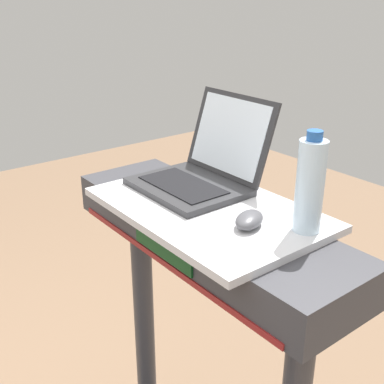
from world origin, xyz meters
name	(u,v)px	position (x,y,z in m)	size (l,w,h in m)	color
desk_board	(207,209)	(0.00, 0.70, 1.18)	(0.61, 0.39, 0.02)	silver
laptop	(202,169)	(-0.12, 0.78, 1.24)	(0.31, 0.31, 0.25)	#2D2D30
computer_mouse	(249,220)	(0.15, 0.70, 1.21)	(0.06, 0.10, 0.03)	#4C4C51
water_bottle	(310,185)	(0.25, 0.79, 1.30)	(0.06, 0.06, 0.24)	silver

